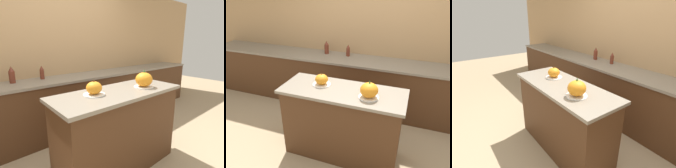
# 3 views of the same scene
# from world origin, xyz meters

# --- Properties ---
(ground_plane) EXTENTS (12.00, 12.00, 0.00)m
(ground_plane) POSITION_xyz_m (0.00, 0.00, 0.00)
(ground_plane) COLOR tan
(wall_back) EXTENTS (8.00, 0.06, 2.50)m
(wall_back) POSITION_xyz_m (0.00, 1.51, 1.25)
(wall_back) COLOR tan
(wall_back) RESTS_ON ground_plane
(kitchen_island) EXTENTS (1.45, 0.58, 0.92)m
(kitchen_island) POSITION_xyz_m (0.00, 0.00, 0.46)
(kitchen_island) COLOR #4C2D19
(kitchen_island) RESTS_ON ground_plane
(back_counter) EXTENTS (6.00, 0.60, 0.89)m
(back_counter) POSITION_xyz_m (0.00, 1.18, 0.45)
(back_counter) COLOR #4C2D19
(back_counter) RESTS_ON ground_plane
(pumpkin_cake_left) EXTENTS (0.22, 0.22, 0.16)m
(pumpkin_cake_left) POSITION_xyz_m (-0.28, 0.05, 0.99)
(pumpkin_cake_left) COLOR white
(pumpkin_cake_left) RESTS_ON kitchen_island
(pumpkin_cake_right) EXTENTS (0.22, 0.22, 0.21)m
(pumpkin_cake_right) POSITION_xyz_m (0.32, -0.06, 1.01)
(pumpkin_cake_right) COLOR white
(pumpkin_cake_right) RESTS_ON kitchen_island
(bottle_tall) EXTENTS (0.08, 0.08, 0.23)m
(bottle_tall) POSITION_xyz_m (-0.75, 1.30, 1.00)
(bottle_tall) COLOR maroon
(bottle_tall) RESTS_ON back_counter
(bottle_short) EXTENTS (0.06, 0.06, 0.20)m
(bottle_short) POSITION_xyz_m (-0.36, 1.30, 0.98)
(bottle_short) COLOR maroon
(bottle_short) RESTS_ON back_counter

